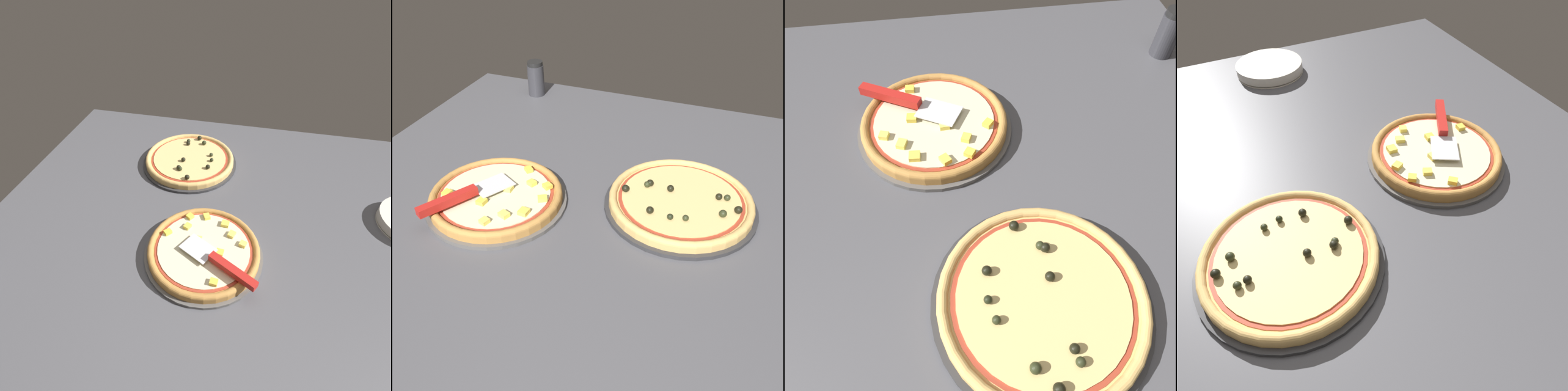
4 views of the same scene
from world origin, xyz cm
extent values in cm
cube|color=#4C4C51|center=(0.00, 0.00, -1.80)|extent=(152.63, 123.48, 3.60)
cylinder|color=#565451|center=(-3.48, -15.23, 0.50)|extent=(34.27, 34.27, 1.00)
cylinder|color=#B77F3D|center=(-3.48, -15.23, 1.83)|extent=(32.22, 32.22, 1.67)
torus|color=#B77F3D|center=(-3.48, -15.23, 2.67)|extent=(32.22, 32.22, 1.87)
cylinder|color=#A33823|center=(-3.48, -15.23, 2.74)|extent=(28.00, 28.00, 0.15)
cylinder|color=beige|center=(-3.48, -15.23, 2.87)|extent=(26.42, 26.42, 0.40)
cube|color=#F9E05B|center=(-5.60, -12.87, 3.59)|extent=(2.21, 1.96, 1.04)
cube|color=#F4D64C|center=(1.22, -5.18, 3.59)|extent=(2.43, 2.36, 1.04)
cube|color=#F4D64C|center=(-9.78, -8.66, 3.59)|extent=(2.45, 2.58, 1.04)
cube|color=#F4D64C|center=(-4.21, -18.23, 3.59)|extent=(2.36, 2.48, 1.04)
cube|color=yellow|center=(-9.96, -4.47, 3.59)|extent=(2.69, 2.70, 1.04)
cube|color=yellow|center=(1.30, -16.23, 3.59)|extent=(2.31, 2.23, 1.04)
cube|color=yellow|center=(-14.96, -12.15, 3.59)|extent=(2.70, 2.72, 1.04)
cube|color=#F9E05B|center=(7.33, -11.83, 3.59)|extent=(2.34, 2.29, 1.04)
cube|color=#F4D64C|center=(-4.86, -3.40, 3.59)|extent=(2.66, 2.82, 1.04)
cube|color=#F9E05B|center=(3.71, -8.92, 3.59)|extent=(2.50, 2.75, 1.04)
cube|color=yellow|center=(1.29, -25.81, 3.59)|extent=(2.20, 2.03, 1.04)
cylinder|color=#2D2D30|center=(-17.62, 27.10, 0.50)|extent=(36.72, 36.72, 1.00)
cylinder|color=#DBAD60|center=(-17.62, 27.10, 1.80)|extent=(34.52, 34.52, 1.60)
torus|color=#DBAD60|center=(-17.62, 27.10, 2.60)|extent=(34.52, 34.52, 1.87)
cylinder|color=#A33823|center=(-17.62, 27.10, 2.67)|extent=(30.00, 30.00, 0.15)
cylinder|color=#E5C67A|center=(-17.62, 27.10, 2.80)|extent=(28.31, 28.31, 0.40)
sphere|color=black|center=(-16.51, 40.44, 3.91)|extent=(1.82, 1.82, 1.82)
sphere|color=black|center=(-8.75, 26.37, 3.71)|extent=(1.44, 1.44, 1.44)
sphere|color=#282D19|center=(-13.88, 37.32, 3.88)|extent=(1.78, 1.78, 1.78)
sphere|color=#282D19|center=(-20.56, 37.46, 3.76)|extent=(1.54, 1.54, 1.54)
sphere|color=black|center=(-20.21, 35.56, 3.80)|extent=(1.61, 1.61, 1.61)
sphere|color=black|center=(-19.88, 18.85, 3.86)|extent=(1.73, 1.73, 1.73)
sphere|color=#282D19|center=(-9.53, 29.72, 3.72)|extent=(1.45, 1.45, 1.45)
sphere|color=black|center=(-9.32, 21.55, 3.85)|extent=(1.72, 1.72, 1.72)
sphere|color=black|center=(-15.43, 13.86, 3.90)|extent=(1.81, 1.81, 1.81)
sphere|color=black|center=(-19.40, 24.08, 3.84)|extent=(1.69, 1.69, 1.69)
sphere|color=#282D19|center=(-19.13, 18.30, 3.77)|extent=(1.55, 1.55, 1.55)
cube|color=silver|center=(-4.77, -16.62, 4.23)|extent=(11.02, 10.03, 0.24)
cube|color=red|center=(5.54, -22.36, 5.11)|extent=(13.82, 9.02, 2.00)
cylinder|color=#333338|center=(-65.32, -34.63, 5.34)|extent=(5.76, 5.76, 10.68)
camera|label=1|loc=(6.03, -68.38, 72.76)|focal=28.00mm
camera|label=2|loc=(72.12, 37.56, 68.31)|focal=42.00mm
camera|label=3|loc=(-4.50, 46.33, 62.73)|focal=35.00mm
camera|label=4|loc=(-62.96, 31.78, 62.77)|focal=35.00mm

